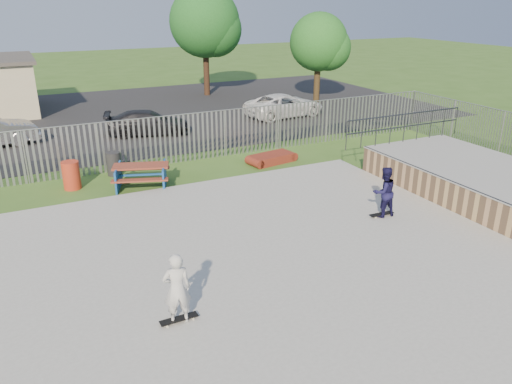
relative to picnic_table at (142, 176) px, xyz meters
name	(u,v)px	position (x,y,z in m)	size (l,w,h in m)	color
ground	(232,269)	(0.55, -6.84, -0.42)	(120.00, 120.00, 0.00)	#3C6221
concrete_slab	(232,266)	(0.55, -6.84, -0.34)	(15.00, 12.00, 0.15)	#9B9B96
quarter_pipe	(473,179)	(10.05, -5.80, 0.14)	(5.50, 7.05, 2.19)	tan
fence	(204,173)	(1.55, -2.25, 0.58)	(26.04, 16.02, 2.00)	gray
picnic_table	(142,176)	(0.00, 0.00, 0.00)	(2.36, 2.14, 0.82)	brown
funbox	(272,158)	(5.54, 0.46, -0.24)	(1.90, 1.18, 0.36)	maroon
trash_bin_red	(71,175)	(-2.28, 0.90, 0.08)	(0.60, 0.60, 1.01)	#B8341C
trash_bin_grey	(114,164)	(-0.63, 1.74, 0.03)	(0.54, 0.54, 0.91)	#242427
parking_lot	(99,118)	(0.55, 12.16, -0.41)	(40.00, 18.00, 0.02)	black
car_dark	(148,123)	(2.12, 7.16, 0.20)	(1.67, 4.10, 1.19)	black
car_white	(284,105)	(10.18, 7.72, 0.25)	(2.14, 4.64, 1.29)	white
tree_mid	(205,22)	(8.66, 16.13, 4.46)	(4.70, 4.70, 7.25)	#392417
tree_right	(319,42)	(14.23, 10.69, 3.36)	(3.64, 3.64, 5.62)	#46341C
skateboard_a	(382,215)	(5.86, -6.14, -0.23)	(0.81, 0.23, 0.08)	black
skateboard_b	(179,320)	(-1.38, -8.56, -0.23)	(0.80, 0.22, 0.08)	black
skater_navy	(384,192)	(5.86, -6.14, 0.51)	(0.76, 0.59, 1.57)	#141239
skater_white	(177,289)	(-1.38, -8.56, 0.51)	(0.57, 0.37, 1.57)	silver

